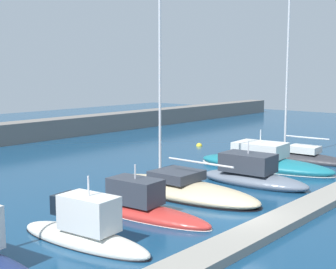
{
  "coord_description": "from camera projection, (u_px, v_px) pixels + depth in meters",
  "views": [
    {
      "loc": [
        -19.02,
        -11.96,
        7.19
      ],
      "look_at": [
        2.14,
        6.17,
        3.45
      ],
      "focal_mm": 51.77,
      "sensor_mm": 36.0,
      "label": 1
    }
  ],
  "objects": [
    {
      "name": "motorboat_ivory_third",
      "position": [
        84.0,
        232.0,
        20.1
      ],
      "size": [
        2.5,
        7.07,
        3.27
      ],
      "rotation": [
        0.0,
        0.0,
        1.68
      ],
      "color": "silver",
      "rests_on": "ground_plane"
    },
    {
      "name": "sailboat_charcoal_eighth",
      "position": [
        295.0,
        156.0,
        38.76
      ],
      "size": [
        2.78,
        9.78,
        16.82
      ],
      "rotation": [
        0.0,
        0.0,
        1.61
      ],
      "color": "#2D2D33",
      "rests_on": "ground_plane"
    },
    {
      "name": "ground_plane",
      "position": [
        237.0,
        222.0,
        22.98
      ],
      "size": [
        120.0,
        120.0,
        0.0
      ],
      "primitive_type": "plane",
      "color": "navy"
    },
    {
      "name": "motorboat_slate_sixth",
      "position": [
        252.0,
        175.0,
        30.51
      ],
      "size": [
        2.87,
        7.31,
        3.03
      ],
      "rotation": [
        0.0,
        0.0,
        1.63
      ],
      "color": "slate",
      "rests_on": "ground_plane"
    },
    {
      "name": "motorboat_red_fourth",
      "position": [
        139.0,
        207.0,
        24.05
      ],
      "size": [
        2.73,
        8.34,
        2.86
      ],
      "rotation": [
        0.0,
        0.0,
        1.66
      ],
      "color": "#B72D28",
      "rests_on": "ground_plane"
    },
    {
      "name": "sailboat_sand_fifth",
      "position": [
        180.0,
        188.0,
        28.11
      ],
      "size": [
        3.74,
        10.6,
        18.23
      ],
      "rotation": [
        0.0,
        0.0,
        1.59
      ],
      "color": "beige",
      "rests_on": "ground_plane"
    },
    {
      "name": "dock_pier",
      "position": [
        270.0,
        226.0,
        21.83
      ],
      "size": [
        40.32,
        1.65,
        0.38
      ],
      "primitive_type": "cube",
      "color": "gray",
      "rests_on": "ground_plane"
    },
    {
      "name": "motorboat_teal_seventh",
      "position": [
        263.0,
        162.0,
        35.56
      ],
      "size": [
        4.1,
        10.72,
        3.15
      ],
      "rotation": [
        0.0,
        0.0,
        1.65
      ],
      "color": "#19707F",
      "rests_on": "ground_plane"
    },
    {
      "name": "mooring_buoy_yellow",
      "position": [
        199.0,
        146.0,
        45.84
      ],
      "size": [
        0.58,
        0.58,
        0.58
      ],
      "primitive_type": "sphere",
      "color": "yellow",
      "rests_on": "ground_plane"
    }
  ]
}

